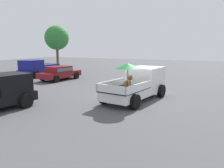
# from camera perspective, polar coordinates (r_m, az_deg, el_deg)

# --- Properties ---
(ground_plane) EXTENTS (80.00, 80.00, 0.00)m
(ground_plane) POSITION_cam_1_polar(r_m,az_deg,el_deg) (13.78, 5.72, -4.07)
(ground_plane) COLOR #4C4C4F
(pickup_truck_main) EXTENTS (5.29, 2.91, 2.34)m
(pickup_truck_main) POSITION_cam_1_polar(r_m,az_deg,el_deg) (13.92, 6.65, 0.21)
(pickup_truck_main) COLOR black
(pickup_truck_main) RESTS_ON ground
(pickup_truck_far) EXTENTS (4.84, 2.25, 1.80)m
(pickup_truck_far) POSITION_cam_1_polar(r_m,az_deg,el_deg) (25.55, -18.12, 3.84)
(pickup_truck_far) COLOR black
(pickup_truck_far) RESTS_ON ground
(parked_sedan_near) EXTENTS (4.47, 2.34, 1.33)m
(parked_sedan_near) POSITION_cam_1_polar(r_m,az_deg,el_deg) (22.21, -13.10, 2.91)
(parked_sedan_near) COLOR black
(parked_sedan_near) RESTS_ON ground
(tree_by_lot) EXTENTS (3.16, 3.16, 5.85)m
(tree_by_lot) POSITION_cam_1_polar(r_m,az_deg,el_deg) (30.96, -13.76, 11.22)
(tree_by_lot) COLOR brown
(tree_by_lot) RESTS_ON ground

